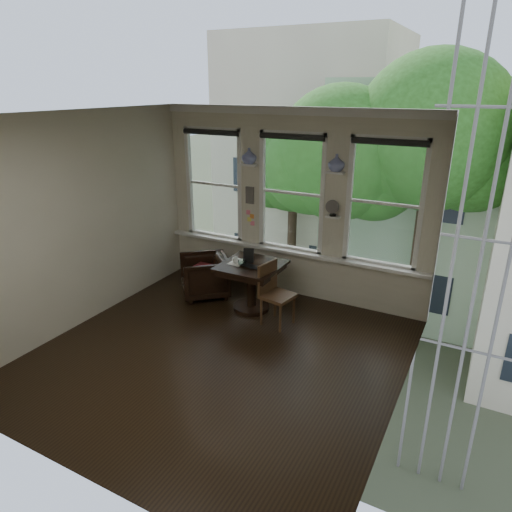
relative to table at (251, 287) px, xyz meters
The scene contains 25 objects.
ground 1.42m from the table, 79.32° to the right, with size 4.50×4.50×0.00m, color black.
ceiling 2.96m from the table, 79.32° to the right, with size 4.50×4.50×0.00m, color silver.
wall_back 1.46m from the table, 74.27° to the left, with size 4.50×4.50×0.00m, color beige.
wall_front 3.78m from the table, 85.96° to the right, with size 4.50×4.50×0.00m, color beige.
wall_left 2.66m from the table, 145.97° to the right, with size 4.50×4.50×0.00m, color beige.
wall_right 3.06m from the table, 28.29° to the right, with size 4.50×4.50×0.00m, color beige.
window_left 2.00m from the table, 142.96° to the left, with size 1.10×0.12×1.90m, color white, non-canonical shape.
window_center 1.62m from the table, 74.27° to the left, with size 1.10×0.12×1.90m, color white, non-canonical shape.
window_right 2.34m from the table, 27.90° to the left, with size 1.10×0.12×1.90m, color white, non-canonical shape.
shelf_left 1.96m from the table, 120.41° to the left, with size 0.26×0.16×0.03m, color white.
shelf_right 2.14m from the table, 39.33° to the left, with size 0.26×0.16×0.03m, color white.
intercom 1.55m from the table, 119.50° to the left, with size 0.14×0.06×0.28m, color #59544F.
sticky_notes 1.30m from the table, 119.35° to the left, with size 0.16×0.01×0.24m, color pink, non-canonical shape.
desk_fan 1.70m from the table, 38.63° to the left, with size 0.20×0.20×0.24m, color #59544F, non-canonical shape.
vase_left 2.08m from the table, 120.41° to the left, with size 0.24×0.24×0.25m, color white.
vase_right 2.25m from the table, 39.33° to the left, with size 0.24×0.24×0.25m, color white.
table is the anchor object (origin of this frame).
armchair_left 0.93m from the table, behind, with size 0.74×0.76×0.69m, color black.
cushion_red 0.93m from the table, behind, with size 0.45×0.45×0.06m, color maroon.
side_chair_right 0.62m from the table, 23.10° to the right, with size 0.42×0.42×0.92m, color #432718, non-canonical shape.
laptop 0.43m from the table, 69.03° to the right, with size 0.35×0.23×0.03m, color black.
mug 0.49m from the table, 164.68° to the right, with size 0.09×0.09×0.08m, color white.
drinking_glass 0.45m from the table, 132.43° to the right, with size 0.12×0.12×0.09m, color white.
tablet 0.50m from the table, 141.79° to the left, with size 0.16×0.02×0.22m, color black.
papers 0.44m from the table, behind, with size 0.22×0.30×0.00m, color silver.
Camera 1 is at (2.82, -4.28, 3.30)m, focal length 32.00 mm.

